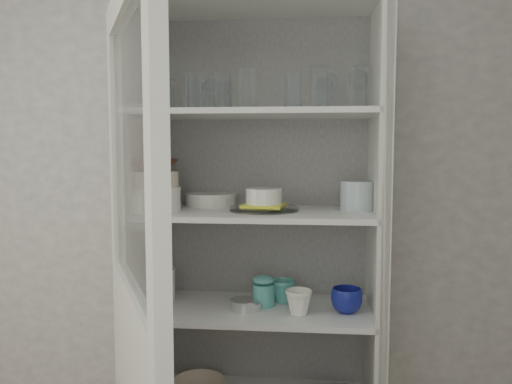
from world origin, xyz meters
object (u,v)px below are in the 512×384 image
Objects in this scene: cream_bowl at (153,179)px; yellow_trivet at (264,205)px; goblet_3 at (358,89)px; white_ramekin at (264,196)px; goblet_0 at (162,92)px; plate_stack_front at (154,199)px; terracotta_bowl at (153,165)px; teal_jar at (264,293)px; goblet_1 at (210,95)px; grey_bowl_stack at (357,196)px; mug_blue at (347,300)px; measuring_cups at (243,305)px; mug_teal at (283,291)px; mug_white at (299,302)px; white_canister at (161,285)px; pantry_cabinet at (257,283)px; glass_platter at (264,209)px; goblet_2 at (329,91)px; plate_stack_back at (211,199)px; cupboard_door at (136,366)px.

cream_bowl reaches higher than yellow_trivet.
white_ramekin is (-0.38, -0.08, -0.43)m from goblet_3.
goblet_0 reaches higher than white_ramekin.
plate_stack_front is 1.07× the size of terracotta_bowl.
goblet_0 is 1.58× the size of teal_jar.
yellow_trivet is (0.24, -0.12, -0.46)m from goblet_1.
goblet_3 reaches higher than goblet_0.
terracotta_bowl is (0.00, 0.00, 0.06)m from cream_bowl.
mug_blue is (-0.04, -0.08, -0.41)m from grey_bowl_stack.
yellow_trivet is 1.48× the size of measuring_cups.
terracotta_bowl is 0.46m from white_ramekin.
terracotta_bowl reaches higher than mug_teal.
mug_white is (0.38, -0.20, -0.83)m from goblet_1.
measuring_cups is (0.36, -0.00, -0.56)m from terracotta_bowl.
goblet_1 reaches higher than plate_stack_front.
goblet_0 is 1.26× the size of white_canister.
goblet_0 is at bearing 177.15° from grey_bowl_stack.
grey_bowl_stack is (0.82, 0.09, 0.01)m from plate_stack_front.
grey_bowl_stack is 0.64m from measuring_cups.
goblet_0 is 0.92m from grey_bowl_stack.
measuring_cups is at bearing -111.56° from pantry_cabinet.
mug_white is at bearing -151.46° from grey_bowl_stack.
plate_stack_front is (-0.41, -0.12, 0.37)m from pantry_cabinet.
measuring_cups is (-0.22, 0.03, -0.03)m from mug_white.
terracotta_bowl is at bearing -173.74° from yellow_trivet.
goblet_1 is 1.15× the size of white_canister.
mug_blue is at bearing -8.67° from mug_white.
goblet_3 is 0.91m from cream_bowl.
glass_platter is 2.72× the size of mug_teal.
grey_bowl_stack is at bearing 82.22° from mug_blue.
plate_stack_back is (-0.51, 0.02, -0.46)m from goblet_2.
plate_stack_front is 0.56m from measuring_cups.
mug_white is at bearing 111.73° from cupboard_door.
yellow_trivet is 0.04m from white_ramekin.
plate_stack_back is at bearing 159.96° from pantry_cabinet.
cream_bowl is at bearing -165.42° from mug_teal.
goblet_3 reaches higher than glass_platter.
pantry_cabinet reaches higher than teal_jar.
yellow_trivet is (-0.26, -0.12, -0.47)m from goblet_2.
cupboard_door is 7.09× the size of glass_platter.
cream_bowl is at bearing -173.70° from grey_bowl_stack.
terracotta_bowl is at bearing 164.43° from cupboard_door.
goblet_3 reaches higher than mug_blue.
grey_bowl_stack is (0.41, -0.03, 0.38)m from pantry_cabinet.
goblet_0 is at bearing 161.99° from cupboard_door.
cupboard_door is 13.55× the size of white_ramekin.
mug_blue is at bearing -7.02° from yellow_trivet.
grey_bowl_stack is at bearing -90.00° from goblet_3.
pantry_cabinet is 0.39m from white_ramekin.
grey_bowl_stack is at bearing 6.36° from white_ramekin.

